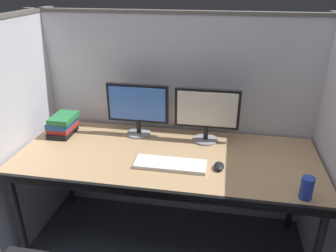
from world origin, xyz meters
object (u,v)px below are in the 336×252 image
at_px(monitor_left, 138,106).
at_px(soda_can, 307,188).
at_px(keyboard_main, 170,164).
at_px(computer_mouse, 219,166).
at_px(monitor_right, 207,112).
at_px(desk, 166,163).
at_px(book_stack, 63,125).

bearing_deg(monitor_left, soda_can, -29.14).
distance_m(keyboard_main, computer_mouse, 0.29).
bearing_deg(monitor_right, desk, -131.76).
xyz_separation_m(soda_can, book_stack, (-1.56, 0.49, 0.01)).
distance_m(monitor_right, soda_can, 0.80).
bearing_deg(monitor_left, monitor_right, -1.94).
bearing_deg(computer_mouse, monitor_left, 147.96).
distance_m(monitor_left, monitor_right, 0.48).
height_order(monitor_left, monitor_right, same).
distance_m(desk, soda_can, 0.84).
xyz_separation_m(computer_mouse, book_stack, (-1.12, 0.28, 0.05)).
height_order(monitor_left, computer_mouse, monitor_left).
bearing_deg(book_stack, monitor_right, 3.98).
bearing_deg(computer_mouse, monitor_right, 106.78).
relative_size(monitor_left, monitor_right, 1.00).
xyz_separation_m(monitor_left, keyboard_main, (0.30, -0.39, -0.20)).
distance_m(desk, keyboard_main, 0.14).
height_order(desk, keyboard_main, keyboard_main).
height_order(keyboard_main, computer_mouse, computer_mouse).
bearing_deg(monitor_left, keyboard_main, -52.58).
distance_m(monitor_left, computer_mouse, 0.72).
relative_size(computer_mouse, soda_can, 0.79).
bearing_deg(monitor_left, computer_mouse, -32.04).
distance_m(monitor_left, book_stack, 0.56).
xyz_separation_m(desk, soda_can, (0.78, -0.30, 0.11)).
xyz_separation_m(keyboard_main, book_stack, (-0.83, 0.30, 0.06)).
xyz_separation_m(monitor_right, computer_mouse, (0.11, -0.35, -0.20)).
relative_size(monitor_right, soda_can, 3.52).
bearing_deg(book_stack, monitor_left, 9.23).
bearing_deg(computer_mouse, book_stack, 166.00).
bearing_deg(desk, computer_mouse, -15.68).
bearing_deg(keyboard_main, desk, 111.59).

